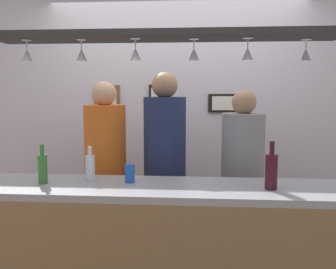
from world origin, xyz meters
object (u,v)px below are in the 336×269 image
Objects in this scene: picture_frame_lower_pair at (224,103)px; person_middle_navy_shirt at (165,159)px; bottle_wine_dark_red at (271,171)px; bottle_beer_green_import at (43,168)px; picture_frame_crest at (158,98)px; picture_frame_caricature at (107,102)px; person_left_orange_shirt at (105,164)px; bottle_soda_clear at (90,167)px; person_right_grey_shirt at (242,172)px; drink_can at (130,173)px.

person_middle_navy_shirt is at bearing -124.13° from picture_frame_lower_pair.
bottle_beer_green_import is at bearing 178.82° from bottle_wine_dark_red.
picture_frame_caricature is at bearing 180.00° from picture_frame_crest.
picture_frame_lower_pair is at bearing 0.00° from picture_frame_caricature.
person_left_orange_shirt is 0.54m from bottle_soda_clear.
picture_frame_lower_pair is (1.17, 0.00, -0.01)m from picture_frame_caricature.
bottle_wine_dark_red is at bearing -43.63° from person_middle_navy_shirt.
person_left_orange_shirt is 1.40m from bottle_wine_dark_red.
bottle_wine_dark_red is 1.30× the size of bottle_soda_clear.
picture_frame_crest is at bearing 135.11° from person_right_grey_shirt.
person_right_grey_shirt is at bearing 0.00° from person_middle_navy_shirt.
bottle_wine_dark_red is at bearing -7.23° from bottle_soda_clear.
bottle_wine_dark_red is (1.46, -0.03, 0.01)m from bottle_beer_green_import.
person_middle_navy_shirt is 0.71m from bottle_soda_clear.
person_left_orange_shirt is 1.04× the size of person_right_grey_shirt.
bottle_wine_dark_red is 1.15× the size of picture_frame_crest.
person_middle_navy_shirt is 6.84× the size of picture_frame_crest.
bottle_soda_clear is (-1.18, 0.15, -0.03)m from bottle_wine_dark_red.
person_left_orange_shirt is 0.66m from drink_can.
person_left_orange_shirt is at bearing -180.00° from person_middle_navy_shirt.
drink_can is at bearing -144.24° from person_right_grey_shirt.
bottle_soda_clear is 0.88× the size of picture_frame_crest.
person_middle_navy_shirt is at bearing 180.00° from person_right_grey_shirt.
drink_can is 1.57m from picture_frame_lower_pair.
bottle_wine_dark_red is (1.21, -0.69, 0.11)m from person_left_orange_shirt.
person_left_orange_shirt is 0.91m from picture_frame_caricature.
person_left_orange_shirt is 0.71m from bottle_beer_green_import.
bottle_soda_clear is (-1.09, -0.54, 0.13)m from person_right_grey_shirt.
bottle_soda_clear is (0.28, 0.12, -0.01)m from bottle_beer_green_import.
picture_frame_caricature is at bearing 98.49° from bottle_soda_clear.
person_left_orange_shirt is at bearing -77.77° from picture_frame_caricature.
picture_frame_crest is at bearing 120.66° from bottle_wine_dark_red.
bottle_beer_green_import is at bearing -111.12° from person_left_orange_shirt.
bottle_beer_green_import is at bearing -93.62° from picture_frame_caricature.
bottle_wine_dark_red is at bearing -1.18° from bottle_beer_green_import.
bottle_beer_green_import is 1.60m from picture_frame_crest.
picture_frame_caricature is at bearing 130.84° from person_middle_navy_shirt.
bottle_beer_green_import is 0.76× the size of picture_frame_caricature.
bottle_beer_green_import is at bearing -138.57° from person_middle_navy_shirt.
person_right_grey_shirt is 0.71m from bottle_wine_dark_red.
bottle_wine_dark_red is at bearing -29.56° from person_left_orange_shirt.
picture_frame_caricature is (0.09, 1.41, 0.39)m from bottle_beer_green_import.
picture_frame_crest reaches higher than bottle_wine_dark_red.
person_right_grey_shirt reaches higher than bottle_soda_clear.
bottle_wine_dark_red is (0.72, -0.69, 0.06)m from person_middle_navy_shirt.
picture_frame_lower_pair is at bearing 55.87° from person_middle_navy_shirt.
bottle_beer_green_import is at bearing -113.28° from picture_frame_crest.
person_middle_navy_shirt is 0.63m from person_right_grey_shirt.
picture_frame_lower_pair is at bearing 62.56° from drink_can.
person_middle_navy_shirt is 7.74× the size of bottle_soda_clear.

